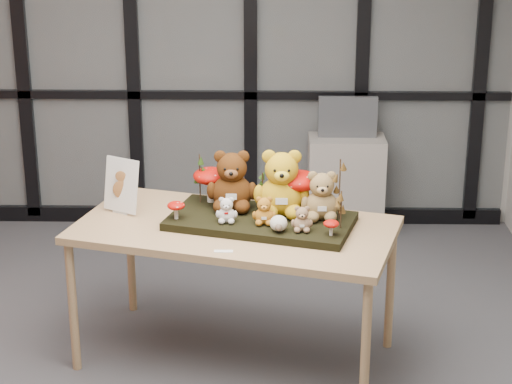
{
  "coord_description": "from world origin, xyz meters",
  "views": [
    {
      "loc": [
        0.62,
        -4.5,
        2.75
      ],
      "look_at": [
        0.53,
        0.26,
        1.05
      ],
      "focal_mm": 65.0,
      "sensor_mm": 36.0,
      "label": 1
    }
  ],
  "objects_px": {
    "display_table": "(235,237)",
    "diorama_tray": "(261,221)",
    "bear_beige_small": "(302,217)",
    "mushroom_front_right": "(331,227)",
    "bear_brown_medium": "(232,177)",
    "bear_tan_back": "(322,192)",
    "plush_cream_hedgehog": "(279,223)",
    "cabinet": "(346,186)",
    "bear_white_bow": "(227,208)",
    "sign_holder": "(121,188)",
    "bear_small_yellow": "(264,209)",
    "mushroom_back_left": "(211,183)",
    "bear_pooh_yellow": "(282,179)",
    "monitor": "(348,117)",
    "mushroom_back_right": "(298,189)",
    "mushroom_front_left": "(176,209)"
  },
  "relations": [
    {
      "from": "diorama_tray",
      "to": "plush_cream_hedgehog",
      "type": "distance_m",
      "value": 0.23
    },
    {
      "from": "bear_pooh_yellow",
      "to": "bear_tan_back",
      "type": "height_order",
      "value": "bear_pooh_yellow"
    },
    {
      "from": "bear_tan_back",
      "to": "mushroom_front_right",
      "type": "bearing_deg",
      "value": -65.06
    },
    {
      "from": "bear_small_yellow",
      "to": "monitor",
      "type": "xyz_separation_m",
      "value": [
        0.61,
        2.04,
        -0.03
      ]
    },
    {
      "from": "bear_small_yellow",
      "to": "cabinet",
      "type": "xyz_separation_m",
      "value": [
        0.61,
        2.03,
        -0.57
      ]
    },
    {
      "from": "cabinet",
      "to": "mushroom_back_left",
      "type": "bearing_deg",
      "value": -118.79
    },
    {
      "from": "mushroom_back_right",
      "to": "mushroom_front_right",
      "type": "bearing_deg",
      "value": -64.9
    },
    {
      "from": "bear_pooh_yellow",
      "to": "mushroom_back_left",
      "type": "relative_size",
      "value": 1.83
    },
    {
      "from": "plush_cream_hedgehog",
      "to": "mushroom_front_right",
      "type": "xyz_separation_m",
      "value": [
        0.28,
        -0.06,
        -0.0
      ]
    },
    {
      "from": "mushroom_front_right",
      "to": "bear_pooh_yellow",
      "type": "bearing_deg",
      "value": 129.58
    },
    {
      "from": "mushroom_front_left",
      "to": "monitor",
      "type": "distance_m",
      "value": 2.27
    },
    {
      "from": "diorama_tray",
      "to": "mushroom_back_left",
      "type": "relative_size",
      "value": 4.49
    },
    {
      "from": "bear_tan_back",
      "to": "cabinet",
      "type": "height_order",
      "value": "bear_tan_back"
    },
    {
      "from": "bear_white_bow",
      "to": "monitor",
      "type": "bearing_deg",
      "value": 83.98
    },
    {
      "from": "mushroom_front_right",
      "to": "cabinet",
      "type": "xyz_separation_m",
      "value": [
        0.25,
        2.19,
        -0.53
      ]
    },
    {
      "from": "bear_small_yellow",
      "to": "bear_beige_small",
      "type": "height_order",
      "value": "bear_small_yellow"
    },
    {
      "from": "plush_cream_hedgehog",
      "to": "mushroom_front_right",
      "type": "bearing_deg",
      "value": 4.45
    },
    {
      "from": "bear_pooh_yellow",
      "to": "plush_cream_hedgehog",
      "type": "xyz_separation_m",
      "value": [
        -0.02,
        -0.26,
        -0.16
      ]
    },
    {
      "from": "display_table",
      "to": "mushroom_front_right",
      "type": "distance_m",
      "value": 0.59
    },
    {
      "from": "bear_small_yellow",
      "to": "mushroom_front_left",
      "type": "distance_m",
      "value": 0.49
    },
    {
      "from": "bear_brown_medium",
      "to": "sign_holder",
      "type": "xyz_separation_m",
      "value": [
        -0.64,
        0.03,
        -0.08
      ]
    },
    {
      "from": "display_table",
      "to": "bear_brown_medium",
      "type": "xyz_separation_m",
      "value": [
        -0.02,
        0.18,
        0.3
      ]
    },
    {
      "from": "diorama_tray",
      "to": "monitor",
      "type": "xyz_separation_m",
      "value": [
        0.63,
        1.96,
        0.08
      ]
    },
    {
      "from": "display_table",
      "to": "mushroom_front_right",
      "type": "relative_size",
      "value": 20.65
    },
    {
      "from": "mushroom_back_left",
      "to": "monitor",
      "type": "height_order",
      "value": "mushroom_back_left"
    },
    {
      "from": "bear_beige_small",
      "to": "mushroom_back_left",
      "type": "height_order",
      "value": "mushroom_back_left"
    },
    {
      "from": "diorama_tray",
      "to": "bear_white_bow",
      "type": "height_order",
      "value": "bear_white_bow"
    },
    {
      "from": "diorama_tray",
      "to": "cabinet",
      "type": "bearing_deg",
      "value": 87.96
    },
    {
      "from": "bear_white_bow",
      "to": "sign_holder",
      "type": "distance_m",
      "value": 0.67
    },
    {
      "from": "mushroom_front_right",
      "to": "cabinet",
      "type": "bearing_deg",
      "value": 83.43
    },
    {
      "from": "display_table",
      "to": "bear_beige_small",
      "type": "distance_m",
      "value": 0.44
    },
    {
      "from": "display_table",
      "to": "diorama_tray",
      "type": "bearing_deg",
      "value": 26.57
    },
    {
      "from": "bear_brown_medium",
      "to": "bear_tan_back",
      "type": "bearing_deg",
      "value": -0.26
    },
    {
      "from": "plush_cream_hedgehog",
      "to": "display_table",
      "type": "bearing_deg",
      "value": 161.28
    },
    {
      "from": "diorama_tray",
      "to": "mushroom_back_left",
      "type": "xyz_separation_m",
      "value": [
        -0.29,
        0.25,
        0.13
      ]
    },
    {
      "from": "display_table",
      "to": "bear_tan_back",
      "type": "distance_m",
      "value": 0.55
    },
    {
      "from": "bear_pooh_yellow",
      "to": "mushroom_back_right",
      "type": "relative_size",
      "value": 1.57
    },
    {
      "from": "sign_holder",
      "to": "bear_small_yellow",
      "type": "bearing_deg",
      "value": 10.7
    },
    {
      "from": "mushroom_front_right",
      "to": "mushroom_back_right",
      "type": "bearing_deg",
      "value": 115.1
    },
    {
      "from": "mushroom_front_right",
      "to": "cabinet",
      "type": "distance_m",
      "value": 2.27
    },
    {
      "from": "bear_small_yellow",
      "to": "mushroom_front_left",
      "type": "bearing_deg",
      "value": -171.24
    },
    {
      "from": "sign_holder",
      "to": "cabinet",
      "type": "height_order",
      "value": "sign_holder"
    },
    {
      "from": "bear_brown_medium",
      "to": "mushroom_front_right",
      "type": "bearing_deg",
      "value": -20.53
    },
    {
      "from": "bear_beige_small",
      "to": "mushroom_back_left",
      "type": "distance_m",
      "value": 0.68
    },
    {
      "from": "mushroom_back_left",
      "to": "monitor",
      "type": "relative_size",
      "value": 0.51
    },
    {
      "from": "mushroom_back_left",
      "to": "mushroom_back_right",
      "type": "bearing_deg",
      "value": -16.65
    },
    {
      "from": "mushroom_front_left",
      "to": "sign_holder",
      "type": "height_order",
      "value": "sign_holder"
    },
    {
      "from": "bear_beige_small",
      "to": "mushroom_front_right",
      "type": "height_order",
      "value": "bear_beige_small"
    },
    {
      "from": "bear_tan_back",
      "to": "plush_cream_hedgehog",
      "type": "xyz_separation_m",
      "value": [
        -0.24,
        -0.2,
        -0.1
      ]
    },
    {
      "from": "bear_brown_medium",
      "to": "bear_white_bow",
      "type": "relative_size",
      "value": 2.39
    }
  ]
}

